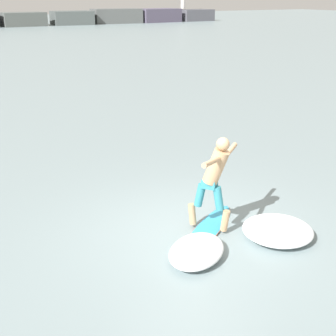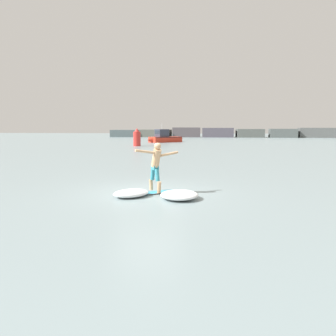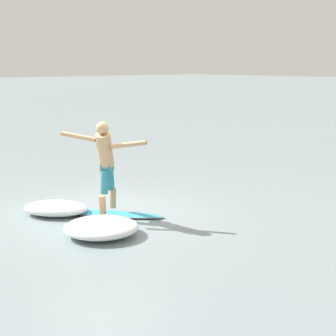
{
  "view_description": "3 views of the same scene",
  "coord_description": "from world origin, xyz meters",
  "px_view_note": "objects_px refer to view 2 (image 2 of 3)",
  "views": [
    {
      "loc": [
        -4.21,
        -6.55,
        4.17
      ],
      "look_at": [
        0.43,
        1.78,
        0.61
      ],
      "focal_mm": 50.0,
      "sensor_mm": 36.0,
      "label": 1
    },
    {
      "loc": [
        2.14,
        -11.6,
        2.42
      ],
      "look_at": [
        0.62,
        0.78,
        0.82
      ],
      "focal_mm": 35.0,
      "sensor_mm": 36.0,
      "label": 2
    },
    {
      "loc": [
        8.84,
        -6.22,
        2.9
      ],
      "look_at": [
        0.25,
        1.47,
        0.74
      ],
      "focal_mm": 60.0,
      "sensor_mm": 36.0,
      "label": 3
    }
  ],
  "objects_px": {
    "surfboard": "(154,192)",
    "channel_marker_buoy": "(137,138)",
    "fishing_boat_near_jetty": "(164,138)",
    "surfer": "(156,163)"
  },
  "relations": [
    {
      "from": "surfboard",
      "to": "channel_marker_buoy",
      "type": "xyz_separation_m",
      "value": [
        -6.75,
        27.93,
        0.96
      ]
    },
    {
      "from": "surfboard",
      "to": "fishing_boat_near_jetty",
      "type": "height_order",
      "value": "fishing_boat_near_jetty"
    },
    {
      "from": "surfboard",
      "to": "surfer",
      "type": "height_order",
      "value": "surfer"
    },
    {
      "from": "fishing_boat_near_jetty",
      "to": "channel_marker_buoy",
      "type": "height_order",
      "value": "fishing_boat_near_jetty"
    },
    {
      "from": "surfer",
      "to": "channel_marker_buoy",
      "type": "distance_m",
      "value": 28.8
    },
    {
      "from": "channel_marker_buoy",
      "to": "fishing_boat_near_jetty",
      "type": "bearing_deg",
      "value": 78.99
    },
    {
      "from": "surfer",
      "to": "channel_marker_buoy",
      "type": "xyz_separation_m",
      "value": [
        -6.84,
        27.97,
        -0.13
      ]
    },
    {
      "from": "fishing_boat_near_jetty",
      "to": "surfboard",
      "type": "bearing_deg",
      "value": -82.83
    },
    {
      "from": "fishing_boat_near_jetty",
      "to": "channel_marker_buoy",
      "type": "xyz_separation_m",
      "value": [
        -1.97,
        -10.12,
        0.33
      ]
    },
    {
      "from": "surfboard",
      "to": "surfer",
      "type": "xyz_separation_m",
      "value": [
        0.09,
        -0.05,
        1.09
      ]
    }
  ]
}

